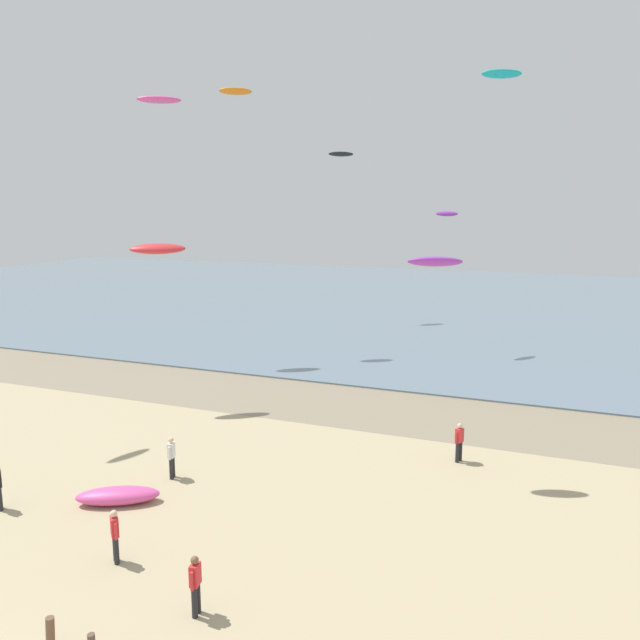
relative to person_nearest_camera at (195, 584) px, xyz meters
name	(u,v)px	position (x,y,z in m)	size (l,w,h in m)	color
wet_sand_strip	(335,404)	(-2.87, 18.52, -0.91)	(120.00, 7.07, 0.01)	gray
sea	(456,303)	(-2.87, 57.05, -0.87)	(160.00, 70.00, 0.10)	slate
person_nearest_camera	(195,584)	(0.00, 0.00, 0.00)	(0.28, 0.56, 1.71)	#232328
person_by_waterline	(115,534)	(-3.68, 1.29, 0.00)	(0.44, 0.42, 1.71)	#232328
person_left_flank	(172,456)	(-5.63, 7.11, 0.00)	(0.32, 0.55, 1.71)	#232328
person_right_flank	(459,441)	(4.79, 13.00, 0.00)	(0.35, 0.53, 1.71)	#232328
grounded_kite	(118,496)	(-6.20, 4.49, -0.62)	(3.02, 1.09, 0.60)	#E54C99
kite_aloft_0	(502,74)	(3.67, 32.05, 18.30)	(2.66, 0.85, 0.43)	#19B2B7
kite_aloft_1	(435,262)	(3.78, 11.64, 7.71)	(2.14, 0.68, 0.34)	purple
kite_aloft_2	(158,249)	(-11.68, 15.20, 7.59)	(2.90, 0.93, 0.46)	red
kite_aloft_4	(159,100)	(-17.97, 24.80, 16.87)	(2.95, 0.94, 0.47)	#E54C99
kite_aloft_5	(235,91)	(-14.49, 29.17, 17.88)	(2.37, 0.76, 0.38)	orange
kite_aloft_6	(341,154)	(-11.68, 43.84, 14.45)	(2.44, 0.78, 0.39)	black
kite_aloft_7	(447,214)	(0.18, 33.35, 9.23)	(2.09, 0.67, 0.33)	purple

